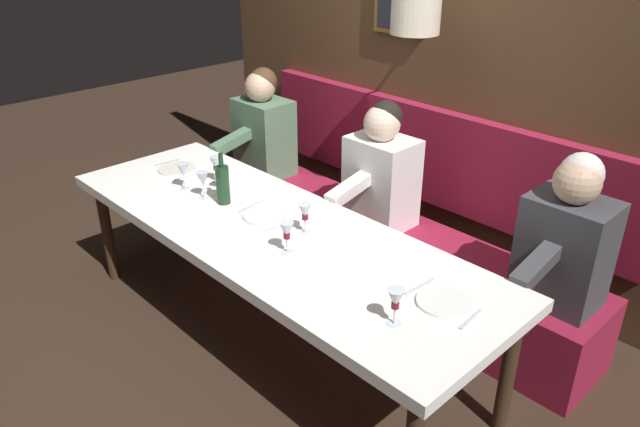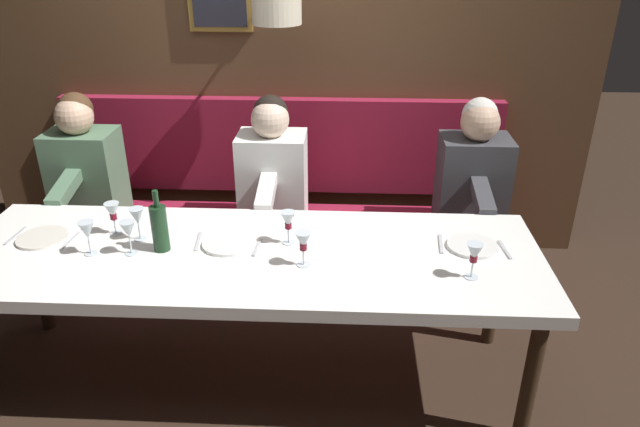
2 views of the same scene
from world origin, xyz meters
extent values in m
plane|color=#332319|center=(0.00, 0.00, 0.00)|extent=(12.00, 12.00, 0.00)
cube|color=white|center=(0.00, 0.00, 0.71)|extent=(0.90, 2.72, 0.06)
cylinder|color=#352416|center=(-0.35, 1.26, 0.34)|extent=(0.07, 0.07, 0.68)
cylinder|color=#352416|center=(0.35, -1.26, 0.34)|extent=(0.07, 0.07, 0.68)
cylinder|color=#352416|center=(0.35, 1.26, 0.34)|extent=(0.07, 0.07, 0.68)
cube|color=maroon|center=(0.89, 0.00, 0.23)|extent=(0.52, 2.92, 0.45)
cube|color=brown|center=(1.48, 0.00, 1.45)|extent=(0.10, 4.12, 2.90)
cube|color=maroon|center=(1.39, 0.00, 0.77)|extent=(0.10, 2.92, 0.64)
cylinder|color=beige|center=(1.08, -0.04, 1.70)|extent=(0.28, 0.28, 0.20)
cube|color=#3D3D42|center=(0.89, -1.19, 0.73)|extent=(0.30, 0.40, 0.56)
sphere|color=#D1A889|center=(0.87, -1.19, 1.11)|extent=(0.22, 0.22, 0.22)
sphere|color=silver|center=(0.90, -1.19, 1.14)|extent=(0.20, 0.20, 0.20)
cube|color=#3D3D42|center=(0.60, -1.19, 0.77)|extent=(0.33, 0.09, 0.14)
cube|color=white|center=(0.89, -0.01, 0.73)|extent=(0.30, 0.40, 0.56)
sphere|color=beige|center=(0.87, -0.01, 1.11)|extent=(0.22, 0.22, 0.22)
sphere|color=black|center=(0.90, -0.01, 1.14)|extent=(0.20, 0.20, 0.20)
cube|color=white|center=(0.60, -0.01, 0.77)|extent=(0.33, 0.09, 0.14)
cube|color=#567A5B|center=(0.89, 1.13, 0.73)|extent=(0.30, 0.40, 0.56)
sphere|color=#D1A889|center=(0.87, 1.13, 1.11)|extent=(0.22, 0.22, 0.22)
sphere|color=#4C331E|center=(0.90, 1.13, 1.14)|extent=(0.20, 0.20, 0.20)
cube|color=#567A5B|center=(0.60, 1.13, 0.77)|extent=(0.33, 0.09, 0.14)
cylinder|color=white|center=(0.06, 0.11, 0.75)|extent=(0.24, 0.24, 0.01)
cube|color=silver|center=(0.04, -0.04, 0.74)|extent=(0.17, 0.02, 0.01)
cube|color=silver|center=(0.08, 0.25, 0.74)|extent=(0.18, 0.03, 0.01)
cylinder|color=white|center=(0.09, -1.05, 0.75)|extent=(0.24, 0.24, 0.01)
cube|color=silver|center=(0.07, -1.19, 0.74)|extent=(0.17, 0.03, 0.01)
cube|color=silver|center=(0.11, -0.90, 0.74)|extent=(0.18, 0.03, 0.01)
cylinder|color=silver|center=(0.07, 1.01, 0.75)|extent=(0.24, 0.24, 0.01)
cube|color=silver|center=(0.05, 0.86, 0.74)|extent=(0.17, 0.03, 0.01)
cube|color=silver|center=(0.09, 1.15, 0.74)|extent=(0.18, 0.02, 0.01)
cylinder|color=silver|center=(0.09, 0.54, 0.74)|extent=(0.06, 0.06, 0.00)
cylinder|color=silver|center=(0.09, 0.54, 0.78)|extent=(0.01, 0.01, 0.07)
cone|color=silver|center=(0.09, 0.54, 0.86)|extent=(0.07, 0.07, 0.08)
cylinder|color=silver|center=(-0.11, -0.27, 0.74)|extent=(0.06, 0.06, 0.00)
cylinder|color=silver|center=(-0.11, -0.27, 0.78)|extent=(0.01, 0.01, 0.07)
cone|color=silver|center=(-0.11, -0.27, 0.86)|extent=(0.07, 0.07, 0.08)
cylinder|color=maroon|center=(-0.11, -0.27, 0.83)|extent=(0.03, 0.03, 0.03)
cylinder|color=silver|center=(-0.06, 0.72, 0.74)|extent=(0.06, 0.06, 0.00)
cylinder|color=silver|center=(-0.06, 0.72, 0.78)|extent=(0.01, 0.01, 0.07)
cone|color=silver|center=(-0.06, 0.72, 0.86)|extent=(0.07, 0.07, 0.08)
cylinder|color=silver|center=(-0.04, 0.53, 0.74)|extent=(0.06, 0.06, 0.00)
cylinder|color=silver|center=(-0.04, 0.53, 0.78)|extent=(0.01, 0.01, 0.07)
cone|color=silver|center=(-0.04, 0.53, 0.86)|extent=(0.07, 0.07, 0.08)
cylinder|color=silver|center=(0.14, 0.68, 0.74)|extent=(0.06, 0.06, 0.00)
cylinder|color=silver|center=(0.14, 0.68, 0.78)|extent=(0.01, 0.01, 0.07)
cone|color=silver|center=(0.14, 0.68, 0.86)|extent=(0.07, 0.07, 0.08)
cylinder|color=maroon|center=(0.14, 0.68, 0.83)|extent=(0.03, 0.03, 0.03)
cylinder|color=silver|center=(-0.17, -0.99, 0.74)|extent=(0.06, 0.06, 0.00)
cylinder|color=silver|center=(-0.17, -0.99, 0.78)|extent=(0.01, 0.01, 0.07)
cone|color=silver|center=(-0.17, -0.99, 0.86)|extent=(0.07, 0.07, 0.08)
cylinder|color=maroon|center=(-0.17, -0.99, 0.83)|extent=(0.03, 0.03, 0.03)
cylinder|color=silver|center=(0.09, -0.18, 0.74)|extent=(0.06, 0.06, 0.00)
cylinder|color=silver|center=(0.09, -0.18, 0.78)|extent=(0.01, 0.01, 0.07)
cone|color=silver|center=(0.09, -0.18, 0.86)|extent=(0.07, 0.07, 0.08)
cylinder|color=maroon|center=(0.09, -0.18, 0.83)|extent=(0.03, 0.03, 0.03)
cylinder|color=#19381E|center=(0.00, 0.40, 0.85)|extent=(0.08, 0.08, 0.22)
cylinder|color=#19381E|center=(0.00, 0.40, 1.00)|extent=(0.03, 0.03, 0.08)
camera|label=1|loc=(-1.75, -2.20, 2.23)|focal=33.90mm
camera|label=2|loc=(-2.34, -0.45, 2.09)|focal=32.85mm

